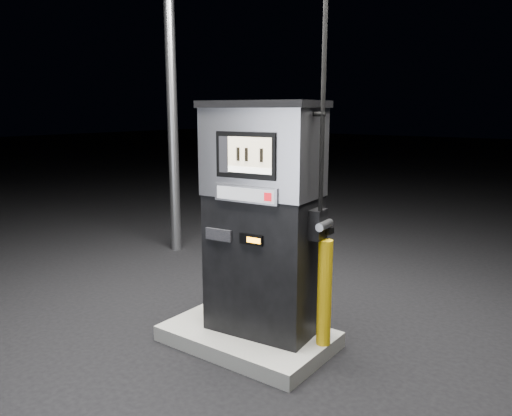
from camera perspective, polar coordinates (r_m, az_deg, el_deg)
The scene contains 5 objects.
ground at distance 5.09m, azimuth -0.91°, elevation -15.22°, with size 80.00×80.00×0.00m, color black.
pump_island at distance 5.05m, azimuth -0.91°, elevation -14.46°, with size 1.60×1.00×0.15m, color slate.
fuel_dispenser at distance 4.67m, azimuth 0.86°, elevation -1.01°, with size 1.23×0.75×4.54m.
bollard_left at distance 5.32m, azimuth -4.44°, elevation -7.16°, with size 0.12×0.12×0.88m, color gold.
bollard_right at distance 4.59m, azimuth 7.83°, elevation -9.59°, with size 0.13×0.13×0.98m, color gold.
Camera 1 is at (2.76, -3.63, 2.26)m, focal length 35.00 mm.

